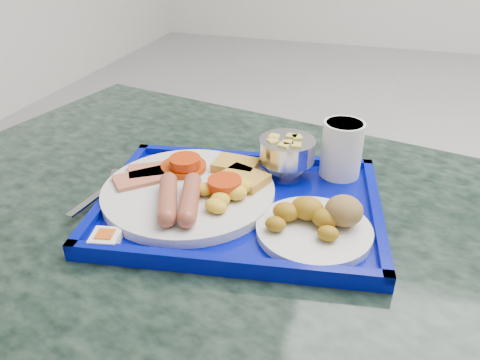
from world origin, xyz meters
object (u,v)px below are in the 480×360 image
object	(u,v)px
fruit_bowl	(287,151)
bread_plate	(318,222)
tray	(240,205)
juice_cup	(342,147)
main_plate	(194,188)
table	(231,300)

from	to	relation	value
fruit_bowl	bread_plate	bearing A→B (deg)	-63.08
tray	fruit_bowl	world-z (taller)	fruit_bowl
tray	bread_plate	distance (m)	0.13
bread_plate	juice_cup	distance (m)	0.18
tray	main_plate	size ratio (longest dim) A/B	1.72
bread_plate	fruit_bowl	xyz separation A→B (m)	(-0.08, 0.15, 0.03)
juice_cup	fruit_bowl	bearing A→B (deg)	-165.41
main_plate	juice_cup	size ratio (longest dim) A/B	2.86
main_plate	bread_plate	size ratio (longest dim) A/B	1.68
tray	bread_plate	xyz separation A→B (m)	(0.13, -0.04, 0.02)
main_plate	table	bearing A→B (deg)	-4.41
table	main_plate	size ratio (longest dim) A/B	4.78
table	tray	xyz separation A→B (m)	(0.01, 0.01, 0.19)
table	bread_plate	bearing A→B (deg)	-13.27
fruit_bowl	main_plate	bearing A→B (deg)	-136.38
table	juice_cup	bearing A→B (deg)	43.90
main_plate	tray	bearing A→B (deg)	2.43
main_plate	fruit_bowl	size ratio (longest dim) A/B	2.88
main_plate	juice_cup	distance (m)	0.25
fruit_bowl	juice_cup	world-z (taller)	juice_cup
tray	juice_cup	distance (m)	0.20
table	tray	size ratio (longest dim) A/B	2.78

